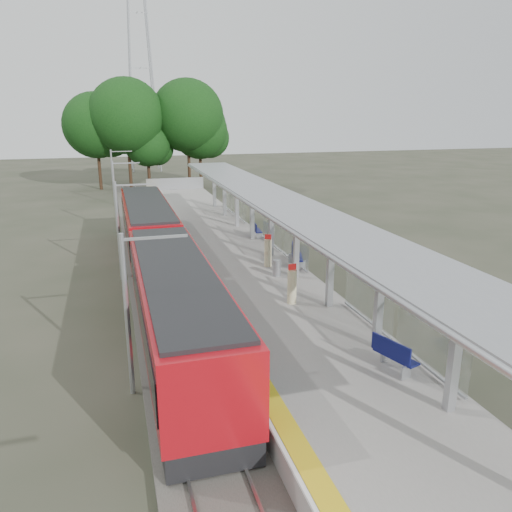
{
  "coord_description": "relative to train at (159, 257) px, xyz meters",
  "views": [
    {
      "loc": [
        -6.44,
        -8.07,
        8.9
      ],
      "look_at": [
        -0.11,
        13.81,
        2.3
      ],
      "focal_mm": 35.0,
      "sensor_mm": 36.0,
      "label": 1
    }
  ],
  "objects": [
    {
      "name": "end_fence",
      "position": [
        4.5,
        29.14,
        -0.45
      ],
      "size": [
        6.0,
        0.1,
        1.2
      ],
      "primitive_type": "cube",
      "color": "#9EA0A5",
      "rests_on": "platform"
    },
    {
      "name": "bench_near",
      "position": [
        6.18,
        -11.42,
        -0.5
      ],
      "size": [
        0.93,
        1.6,
        1.05
      ],
      "rotation": [
        0.0,
        0.0,
        0.32
      ],
      "color": "#101453",
      "rests_on": "platform"
    },
    {
      "name": "tactile_strip",
      "position": [
        1.95,
        4.19,
        -1.04
      ],
      "size": [
        0.6,
        50.0,
        0.02
      ],
      "primitive_type": "cube",
      "color": "gold",
      "rests_on": "platform"
    },
    {
      "name": "info_pillar_far",
      "position": [
        5.71,
        0.28,
        -0.3
      ],
      "size": [
        0.39,
        0.39,
        1.74
      ],
      "rotation": [
        0.0,
        0.0,
        -0.39
      ],
      "color": "beige",
      "rests_on": "platform"
    },
    {
      "name": "ground",
      "position": [
        4.5,
        -15.81,
        -2.05
      ],
      "size": [
        200.0,
        200.0,
        0.0
      ],
      "primitive_type": "plane",
      "color": "#474438",
      "rests_on": "ground"
    },
    {
      "name": "trackbed",
      "position": [
        -0.0,
        4.19,
        -1.93
      ],
      "size": [
        3.0,
        70.0,
        0.24
      ],
      "primitive_type": "cube",
      "color": "#59544C",
      "rests_on": "ground"
    },
    {
      "name": "info_pillar_near",
      "position": [
        5.09,
        -5.09,
        -0.29
      ],
      "size": [
        0.4,
        0.4,
        1.76
      ],
      "rotation": [
        0.0,
        0.0,
        0.1
      ],
      "color": "beige",
      "rests_on": "platform"
    },
    {
      "name": "tree_cluster",
      "position": [
        3.02,
        37.28,
        5.71
      ],
      "size": [
        19.12,
        9.76,
        12.76
      ],
      "color": "#382316",
      "rests_on": "ground"
    },
    {
      "name": "canopy",
      "position": [
        6.11,
        0.38,
        2.15
      ],
      "size": [
        3.27,
        38.0,
        3.66
      ],
      "color": "#9EA0A5",
      "rests_on": "platform"
    },
    {
      "name": "platform",
      "position": [
        4.5,
        4.19,
        -1.55
      ],
      "size": [
        6.0,
        50.0,
        1.0
      ],
      "primitive_type": "cube",
      "color": "gray",
      "rests_on": "ground"
    },
    {
      "name": "train",
      "position": [
        0.0,
        0.0,
        0.0
      ],
      "size": [
        2.74,
        27.6,
        3.62
      ],
      "color": "black",
      "rests_on": "ground"
    },
    {
      "name": "litter_bin",
      "position": [
        5.63,
        -1.46,
        -0.63
      ],
      "size": [
        0.51,
        0.51,
        0.84
      ],
      "primitive_type": "cylinder",
      "rotation": [
        0.0,
        0.0,
        0.3
      ],
      "color": "#9EA0A5",
      "rests_on": "platform"
    },
    {
      "name": "bench_mid",
      "position": [
        7.1,
        -0.16,
        -0.43
      ],
      "size": [
        1.01,
        1.79,
        1.17
      ],
      "rotation": [
        0.0,
        0.0,
        -0.3
      ],
      "color": "#101453",
      "rests_on": "platform"
    },
    {
      "name": "catenary_masts",
      "position": [
        -1.72,
        3.19,
        0.86
      ],
      "size": [
        2.08,
        48.16,
        5.4
      ],
      "color": "#9EA0A5",
      "rests_on": "ground"
    },
    {
      "name": "bench_far",
      "position": [
        6.92,
        6.71,
        -0.55
      ],
      "size": [
        0.56,
        1.43,
        0.95
      ],
      "rotation": [
        0.0,
        0.0,
        -0.1
      ],
      "color": "#101453",
      "rests_on": "platform"
    },
    {
      "name": "pylon",
      "position": [
        3.5,
        57.19,
        16.95
      ],
      "size": [
        8.0,
        4.0,
        38.0
      ],
      "primitive_type": null,
      "color": "#9EA0A5",
      "rests_on": "ground"
    }
  ]
}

